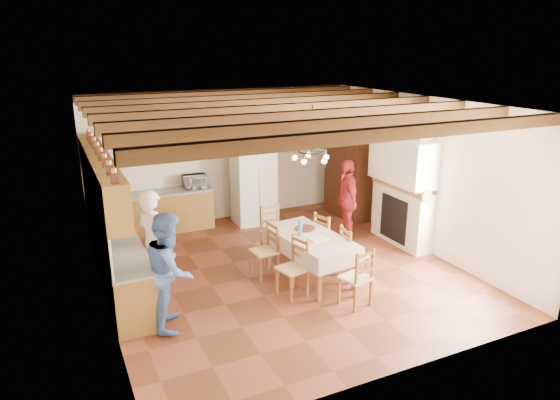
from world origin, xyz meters
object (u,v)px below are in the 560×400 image
object	(u,v)px
chair_end_near	(356,276)
chair_left_far	(264,250)
hutch	(349,167)
person_woman_red	(346,200)
chair_right_near	(354,253)
chair_right_far	(328,237)
person_man	(154,243)
dining_table	(310,240)
person_woman_blue	(170,270)
refrigerator	(253,185)
chair_left_near	(292,268)
microwave	(195,181)
chair_end_far	(274,231)

from	to	relation	value
chair_end_near	chair_left_far	bearing A→B (deg)	-74.37
hutch	person_woman_red	world-z (taller)	hutch
chair_right_near	chair_right_far	xyz separation A→B (m)	(-0.02, 0.84, 0.00)
person_man	dining_table	bearing A→B (deg)	-125.83
person_woman_red	person_woman_blue	bearing A→B (deg)	-52.13
person_man	person_woman_blue	size ratio (longest dim) A/B	1.04
person_man	chair_left_far	bearing A→B (deg)	-118.48
hutch	person_woman_red	size ratio (longest dim) A/B	1.39
refrigerator	chair_left_near	bearing A→B (deg)	-100.37
refrigerator	person_woman_blue	xyz separation A→B (m)	(-2.75, -3.60, -0.03)
hutch	microwave	xyz separation A→B (m)	(-3.47, 0.81, -0.15)
chair_right_far	chair_right_near	bearing A→B (deg)	167.36
chair_right_far	chair_end_near	bearing A→B (deg)	150.01
chair_left_far	chair_end_near	bearing A→B (deg)	25.48
person_woman_blue	person_woman_red	distance (m)	4.48
dining_table	person_woman_blue	size ratio (longest dim) A/B	1.09
chair_right_near	microwave	distance (m)	4.15
chair_left_near	person_man	bearing A→B (deg)	-129.55
chair_right_far	chair_end_far	xyz separation A→B (m)	(-0.78, 0.71, 0.00)
hutch	chair_left_far	bearing A→B (deg)	-148.03
refrigerator	person_woman_blue	world-z (taller)	refrigerator
chair_right_near	person_woman_blue	size ratio (longest dim) A/B	0.56
chair_left_far	person_woman_blue	size ratio (longest dim) A/B	0.56
chair_right_near	person_man	size ratio (longest dim) A/B	0.54
chair_end_far	chair_left_near	bearing A→B (deg)	-108.19
person_man	person_woman_red	xyz separation A→B (m)	(4.12, 0.80, -0.04)
chair_end_near	person_man	xyz separation A→B (m)	(-2.74, 1.67, 0.41)
hutch	dining_table	size ratio (longest dim) A/B	1.27
refrigerator	chair_end_far	xyz separation A→B (m)	(-0.36, -1.91, -0.41)
dining_table	person_woman_blue	world-z (taller)	person_woman_blue
chair_left_near	person_man	size ratio (longest dim) A/B	0.54
hutch	chair_right_far	size ratio (longest dim) A/B	2.47
refrigerator	hutch	distance (m)	2.28
chair_right_near	person_man	xyz separation A→B (m)	(-3.22, 0.89, 0.41)
refrigerator	person_woman_red	size ratio (longest dim) A/B	1.04
dining_table	chair_right_far	xyz separation A→B (m)	(0.63, 0.46, -0.22)
person_woman_blue	microwave	bearing A→B (deg)	-3.60
chair_right_near	person_woman_blue	bearing A→B (deg)	99.45
person_woman_blue	chair_right_far	bearing A→B (deg)	-55.52
chair_left_far	chair_right_far	distance (m)	1.33
dining_table	chair_end_near	xyz separation A→B (m)	(0.18, -1.17, -0.22)
chair_end_far	microwave	xyz separation A→B (m)	(-0.91, 2.18, 0.56)
dining_table	chair_right_near	xyz separation A→B (m)	(0.66, -0.38, -0.22)
person_woman_blue	chair_right_near	bearing A→B (deg)	-70.18
hutch	chair_left_near	distance (m)	4.30
chair_left_near	chair_right_far	bearing A→B (deg)	113.86
hutch	chair_right_near	bearing A→B (deg)	-123.78
chair_end_far	microwave	size ratio (longest dim) A/B	1.88
chair_left_near	chair_left_far	distance (m)	0.86
refrigerator	hutch	size ratio (longest dim) A/B	0.75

